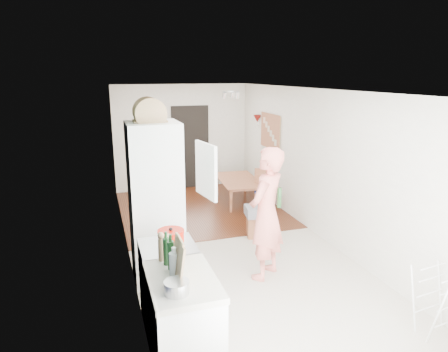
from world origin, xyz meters
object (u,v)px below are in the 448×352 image
dining_table (240,192)px  drying_rack (439,303)px  stool (256,226)px  dining_chair (263,190)px  person (267,202)px

dining_table → drying_rack: (0.44, -4.95, 0.16)m
dining_table → drying_rack: 4.97m
stool → dining_table: bearing=78.1°
dining_chair → drying_rack: (0.16, -4.34, -0.04)m
person → drying_rack: (1.23, -1.76, -0.70)m
dining_table → dining_chair: dining_chair is taller
person → drying_rack: size_ratio=2.86×
person → dining_chair: 2.87m
stool → drying_rack: 3.19m
dining_table → drying_rack: drying_rack is taller
person → drying_rack: person is taller
drying_rack → dining_table: bearing=87.8°
person → dining_table: person is taller
dining_table → stool: (-0.39, -1.87, -0.03)m
dining_table → drying_rack: bearing=-170.1°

